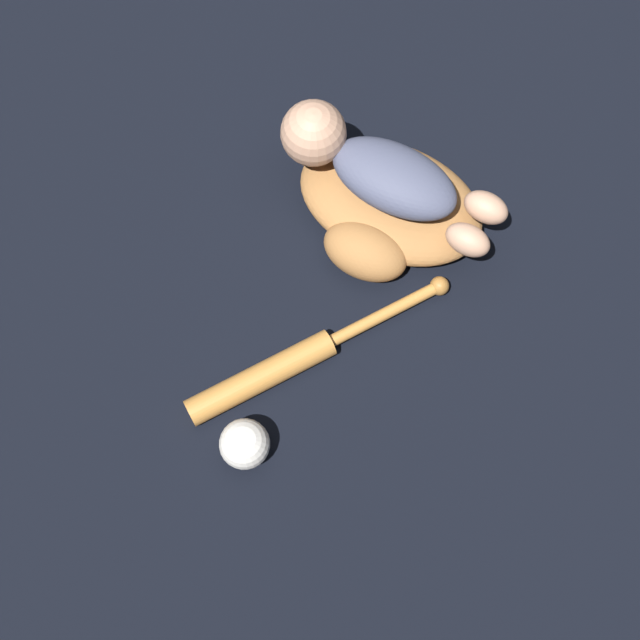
% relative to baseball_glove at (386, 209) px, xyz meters
% --- Properties ---
extents(ground_plane, '(6.00, 6.00, 0.00)m').
position_rel_baseball_glove_xyz_m(ground_plane, '(0.04, -0.07, -0.04)').
color(ground_plane, black).
extents(baseball_glove, '(0.35, 0.29, 0.08)m').
position_rel_baseball_glove_xyz_m(baseball_glove, '(0.00, 0.00, 0.00)').
color(baseball_glove, '#A8703D').
rests_on(baseball_glove, ground).
extents(baby_figure, '(0.39, 0.15, 0.11)m').
position_rel_baseball_glove_xyz_m(baby_figure, '(0.04, -0.01, 0.08)').
color(baby_figure, '#4C516B').
rests_on(baby_figure, baseball_glove).
extents(baseball_bat, '(0.23, 0.43, 0.04)m').
position_rel_baseball_glove_xyz_m(baseball_bat, '(-0.03, 0.31, -0.02)').
color(baseball_bat, '#C6843D').
rests_on(baseball_bat, ground).
extents(baseball, '(0.08, 0.08, 0.08)m').
position_rel_baseball_glove_xyz_m(baseball, '(-0.06, 0.45, -0.00)').
color(baseball, white).
rests_on(baseball, ground).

